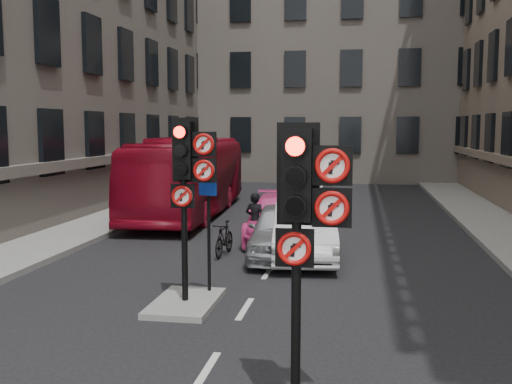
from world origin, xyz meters
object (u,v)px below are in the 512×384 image
(signal_near, at_px, (304,206))
(car_silver, at_px, (282,231))
(info_sign, at_px, (209,220))
(signal_far, at_px, (188,169))
(motorcyclist, at_px, (255,220))
(car_pink, at_px, (279,218))
(bus_red, at_px, (190,176))
(motorcycle, at_px, (224,239))
(car_white, at_px, (305,230))

(signal_near, bearing_deg, car_silver, 98.85)
(info_sign, bearing_deg, signal_far, -89.94)
(motorcyclist, bearing_deg, car_pink, -94.98)
(signal_far, relative_size, car_silver, 0.84)
(signal_near, bearing_deg, signal_far, 123.02)
(signal_near, xyz_separation_m, bus_red, (-5.99, 15.85, -1.04))
(car_silver, bearing_deg, motorcyclist, 126.75)
(signal_far, bearing_deg, bus_red, 105.95)
(car_silver, relative_size, info_sign, 1.84)
(motorcycle, height_order, info_sign, info_sign)
(bus_red, bearing_deg, car_white, -56.71)
(car_white, bearing_deg, car_silver, 175.03)
(car_silver, distance_m, car_white, 0.62)
(car_pink, relative_size, info_sign, 2.05)
(car_pink, xyz_separation_m, bus_red, (-4.20, 4.68, 0.85))
(signal_far, distance_m, info_sign, 1.33)
(bus_red, bearing_deg, motorcycle, -70.15)
(signal_near, height_order, motorcycle, signal_near)
(bus_red, height_order, motorcycle, bus_red)
(car_silver, xyz_separation_m, car_white, (0.61, 0.01, 0.02))
(car_pink, relative_size, bus_red, 0.43)
(car_white, relative_size, info_sign, 1.97)
(signal_near, bearing_deg, bus_red, 110.69)
(bus_red, bearing_deg, motorcyclist, -61.69)
(signal_near, distance_m, info_sign, 5.39)
(info_sign, bearing_deg, motorcyclist, 105.04)
(car_pink, xyz_separation_m, motorcyclist, (-0.49, -1.41, 0.13))
(signal_near, relative_size, car_white, 0.78)
(signal_far, relative_size, motorcycle, 2.29)
(car_pink, bearing_deg, signal_far, -100.96)
(car_white, distance_m, motorcyclist, 1.86)
(signal_far, bearing_deg, car_white, 68.49)
(bus_red, relative_size, motorcycle, 7.08)
(car_silver, height_order, info_sign, info_sign)
(motorcyclist, bearing_deg, car_white, 160.16)
(signal_near, height_order, car_pink, signal_near)
(motorcycle, xyz_separation_m, info_sign, (0.56, -3.91, 1.15))
(car_pink, height_order, motorcyclist, motorcyclist)
(signal_near, relative_size, car_silver, 0.84)
(motorcycle, distance_m, motorcyclist, 1.35)
(car_white, height_order, motorcycle, car_white)
(signal_far, bearing_deg, car_silver, 75.21)
(motorcycle, bearing_deg, info_sign, -77.59)
(car_white, xyz_separation_m, car_pink, (-1.04, 2.45, -0.06))
(car_silver, height_order, car_white, car_white)
(bus_red, bearing_deg, signal_far, -77.07)
(car_pink, bearing_deg, info_sign, -99.81)
(car_silver, distance_m, car_pink, 2.50)
(car_white, bearing_deg, car_pink, 107.56)
(signal_near, xyz_separation_m, signal_far, (-2.60, 4.00, 0.12))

